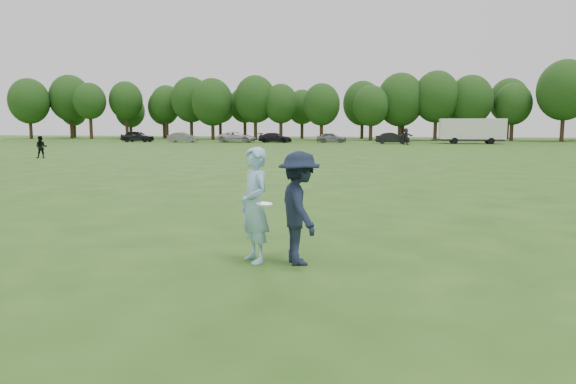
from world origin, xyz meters
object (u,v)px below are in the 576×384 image
Objects in this scene: car_c at (237,137)px; car_f at (392,138)px; thrower at (254,205)px; car_d at (275,138)px; car_a at (137,136)px; player_far_a at (41,147)px; defender at (299,208)px; cargo_trailer at (472,130)px; car_e at (331,138)px; player_far_d at (406,136)px; car_b at (183,137)px.

car_f is (21.08, -1.31, -0.02)m from car_c.
car_d is (-13.03, 60.50, -0.32)m from thrower.
player_far_a is at bearing -162.78° from car_a.
cargo_trailer reaches higher than defender.
car_c is 1.28× the size of car_e.
car_a is at bearing 80.56° from player_far_a.
defender is 0.47× the size of car_e.
car_c reaches higher than car_d.
car_d is at bearing -179.00° from cargo_trailer.
player_far_a is at bearing 170.94° from car_d.
car_a is at bearing 91.89° from car_e.
car_b is (-30.18, 3.93, -0.33)m from player_far_d.
thrower is at bearing -162.59° from car_d.
car_f is (8.08, -2.25, 0.02)m from car_e.
car_f is (2.70, 58.88, -0.28)m from thrower.
player_far_d is at bearing 22.99° from player_far_a.
player_far_d is 0.39× the size of car_c.
car_f is at bearing -94.69° from car_b.
defender is 55.31m from player_far_d.
car_d is at bearing 152.63° from thrower.
car_b is at bearing 143.06° from player_far_d.
car_f is at bearing 83.70° from player_far_d.
car_c is (-19.16, 60.16, -0.24)m from defender.
car_a is (-33.66, 59.41, -0.17)m from defender.
player_far_d is (3.49, 55.20, 0.05)m from defender.
car_d is 1.13× the size of car_e.
thrower is 58.94m from car_f.
car_b is at bearing -177.33° from cargo_trailer.
defender is 0.45× the size of car_f.
player_far_d is 23.19m from car_c.
defender is (0.78, 0.02, -0.03)m from thrower.
defender is 0.42× the size of car_d.
thrower is 0.38× the size of car_c.
thrower reaches higher than car_b.
cargo_trailer is (34.90, 36.56, 0.98)m from player_far_a.
car_a is (-37.15, 4.21, -0.23)m from player_far_d.
player_far_a is 50.56m from cargo_trailer.
car_b is at bearing 164.14° from thrower.
car_b is 0.80× the size of car_c.
player_far_a is at bearing -177.15° from thrower.
player_far_d is (4.27, 55.22, 0.02)m from thrower.
cargo_trailer is (11.87, 60.93, 0.81)m from defender.
car_c is 0.58× the size of cargo_trailer.
defender is 0.37× the size of car_c.
car_c is at bearing -7.78° from defender.
thrower reaches higher than defender.
car_c is (-22.65, 4.96, -0.29)m from player_far_d.
car_d is at bearing 80.70° from car_f.
car_e is (20.54, 1.97, 0.01)m from car_b.
defender is 0.42× the size of car_a.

